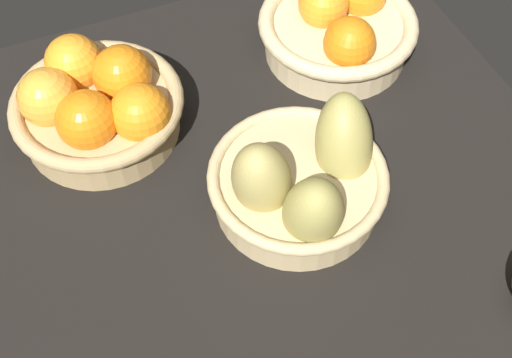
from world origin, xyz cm
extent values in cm
cube|color=black|center=(0.00, 0.00, 1.50)|extent=(84.00, 72.00, 3.00)
cylinder|color=tan|center=(-21.38, -17.37, 5.54)|extent=(19.90, 19.90, 5.07)
torus|color=tan|center=(-21.38, -17.37, 8.07)|extent=(21.85, 21.85, 1.96)
sphere|color=orange|center=(-22.75, -13.33, 10.21)|extent=(7.46, 7.46, 7.46)
sphere|color=orange|center=(-17.52, -19.31, 9.68)|extent=(7.46, 7.46, 7.46)
sphere|color=orange|center=(-16.48, -13.02, 9.31)|extent=(7.46, 7.46, 7.46)
sphere|color=#F49E33|center=(-22.81, -22.74, 9.82)|extent=(7.46, 7.46, 7.46)
sphere|color=orange|center=(-27.48, -18.35, 9.79)|extent=(7.46, 7.46, 7.46)
cylinder|color=#D3BC8C|center=(-22.76, 17.07, 5.61)|extent=(19.92, 19.92, 5.22)
torus|color=#D3BC8C|center=(-22.76, 17.07, 8.22)|extent=(22.07, 22.07, 2.14)
sphere|color=orange|center=(-17.33, 15.81, 9.60)|extent=(6.99, 6.99, 6.99)
sphere|color=orange|center=(-25.03, 15.77, 10.30)|extent=(6.99, 6.99, 6.99)
cylinder|color=tan|center=(-1.42, 1.06, 5.43)|extent=(19.67, 19.67, 4.86)
torus|color=tan|center=(-1.42, 1.06, 7.86)|extent=(21.13, 21.13, 1.46)
ellipsoid|color=#9E934C|center=(-2.46, 7.30, 9.53)|extent=(12.86, 9.42, 14.34)
ellipsoid|color=#9E934C|center=(4.50, -0.05, 9.14)|extent=(9.70, 8.07, 12.22)
ellipsoid|color=tan|center=(-1.09, -3.63, 9.94)|extent=(10.02, 10.90, 13.08)
camera|label=1|loc=(39.65, -21.57, 70.89)|focal=47.81mm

